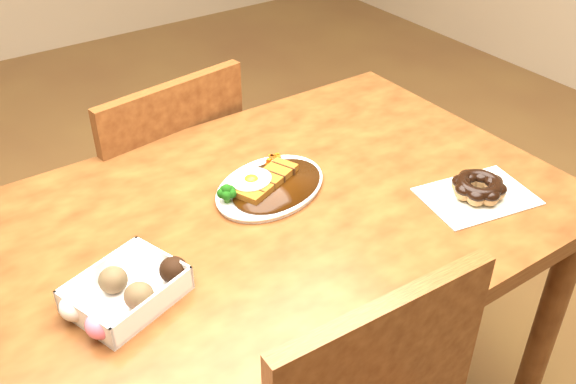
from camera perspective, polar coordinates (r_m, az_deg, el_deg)
table at (r=1.34m, az=-1.21°, el=-5.03°), size 1.20×0.80×0.75m
chair_far at (r=1.82m, az=-11.42°, el=-0.62°), size 0.47×0.47×0.87m
katsu_curry_plate at (r=1.33m, az=-1.81°, el=0.62°), size 0.31×0.26×0.05m
donut_box at (r=1.10m, az=-14.32°, el=-8.54°), size 0.22×0.19×0.05m
pon_de_ring at (r=1.36m, az=16.58°, el=0.35°), size 0.25×0.20×0.04m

